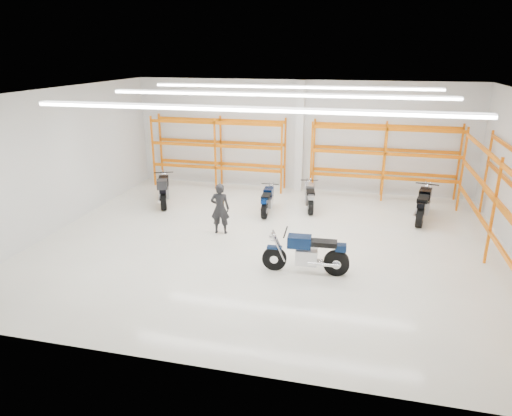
% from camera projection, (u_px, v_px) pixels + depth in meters
% --- Properties ---
extents(ground, '(14.00, 14.00, 0.00)m').
position_uv_depth(ground, '(270.00, 243.00, 14.01)').
color(ground, silver).
rests_on(ground, ground).
extents(room_shell, '(14.02, 12.02, 4.51)m').
position_uv_depth(room_shell, '(271.00, 136.00, 12.96)').
color(room_shell, silver).
rests_on(room_shell, ground).
extents(motorcycle_main, '(2.31, 0.77, 1.13)m').
position_uv_depth(motorcycle_main, '(309.00, 254.00, 11.96)').
color(motorcycle_main, black).
rests_on(motorcycle_main, ground).
extents(motorcycle_back_a, '(1.18, 2.26, 1.21)m').
position_uv_depth(motorcycle_back_a, '(164.00, 190.00, 17.26)').
color(motorcycle_back_a, black).
rests_on(motorcycle_back_a, ground).
extents(motorcycle_back_b, '(0.64, 1.94, 0.95)m').
position_uv_depth(motorcycle_back_b, '(267.00, 201.00, 16.45)').
color(motorcycle_back_b, black).
rests_on(motorcycle_back_b, ground).
extents(motorcycle_back_c, '(0.68, 1.98, 0.98)m').
position_uv_depth(motorcycle_back_c, '(310.00, 197.00, 16.85)').
color(motorcycle_back_c, black).
rests_on(motorcycle_back_c, ground).
extents(motorcycle_back_d, '(0.92, 2.34, 1.16)m').
position_uv_depth(motorcycle_back_d, '(423.00, 205.00, 15.69)').
color(motorcycle_back_d, black).
rests_on(motorcycle_back_d, ground).
extents(standing_man, '(0.65, 0.46, 1.66)m').
position_uv_depth(standing_man, '(220.00, 209.00, 14.51)').
color(standing_man, black).
rests_on(standing_man, ground).
extents(structural_column, '(0.32, 0.32, 4.50)m').
position_uv_depth(structural_column, '(300.00, 137.00, 18.63)').
color(structural_column, white).
rests_on(structural_column, ground).
extents(pallet_racking_back_left, '(5.67, 0.87, 3.00)m').
position_uv_depth(pallet_racking_back_left, '(218.00, 146.00, 19.21)').
color(pallet_racking_back_left, '#D65400').
rests_on(pallet_racking_back_left, ground).
extents(pallet_racking_back_right, '(5.67, 0.87, 3.00)m').
position_uv_depth(pallet_racking_back_right, '(385.00, 154.00, 17.72)').
color(pallet_racking_back_right, '#D65400').
rests_on(pallet_racking_back_right, ground).
extents(pallet_racking_side, '(0.87, 9.07, 3.00)m').
position_uv_depth(pallet_racking_side, '(512.00, 202.00, 12.00)').
color(pallet_racking_side, '#D65400').
rests_on(pallet_racking_side, ground).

